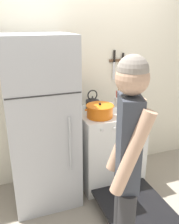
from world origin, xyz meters
The scene contains 9 objects.
ground_plane centered at (0.00, 0.00, 0.00)m, with size 14.00×14.00×0.00m, color gray.
wall_back centered at (0.00, 0.03, 1.27)m, with size 10.00×0.06×2.55m.
refrigerator centered at (-0.51, -0.36, 0.91)m, with size 0.70×0.74×1.83m.
stove_range centered at (0.30, -0.36, 0.46)m, with size 0.74×1.40×0.93m.
dutch_oven_pot centered at (0.13, -0.46, 1.00)m, with size 0.34×0.30×0.16m.
tea_kettle centered at (0.15, -0.20, 1.01)m, with size 0.20×0.16×0.24m.
utensil_jar centered at (0.48, -0.19, 1.00)m, with size 0.09×0.09×0.28m.
person centered at (-0.12, -1.56, 1.01)m, with size 0.36×0.42×1.76m.
wall_knife_strip centered at (0.55, -0.02, 1.47)m, with size 0.24×0.03×0.37m.
Camera 1 is at (-0.86, -2.84, 1.95)m, focal length 40.00 mm.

